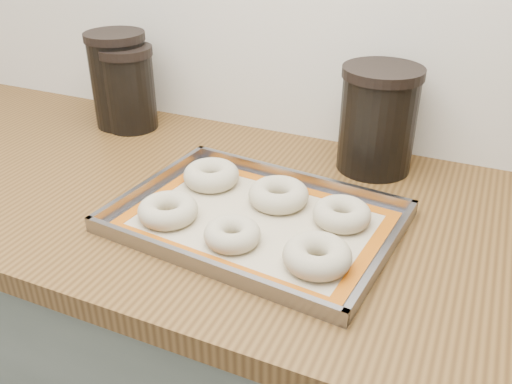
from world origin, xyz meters
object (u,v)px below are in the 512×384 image
at_px(canister_mid, 129,88).
at_px(bagel_front_right, 317,256).
at_px(baking_tray, 256,219).
at_px(canister_left, 120,80).
at_px(bagel_back_left, 211,175).
at_px(bagel_back_right, 342,214).
at_px(canister_right, 378,119).
at_px(bagel_front_left, 168,210).
at_px(bagel_back_mid, 278,195).
at_px(bagel_front_mid, 232,234).

bearing_deg(canister_mid, bagel_front_right, -31.19).
height_order(baking_tray, canister_left, canister_left).
xyz_separation_m(bagel_back_left, canister_mid, (-0.31, 0.18, 0.07)).
height_order(bagel_back_left, canister_left, canister_left).
bearing_deg(canister_mid, bagel_back_left, -30.71).
bearing_deg(bagel_back_right, canister_right, 90.63).
relative_size(bagel_front_left, bagel_back_mid, 0.95).
distance_m(bagel_back_left, canister_right, 0.34).
bearing_deg(canister_left, bagel_front_right, -30.56).
distance_m(bagel_front_mid, bagel_front_right, 0.14).
xyz_separation_m(bagel_back_left, bagel_back_right, (0.27, -0.03, -0.00)).
bearing_deg(bagel_back_mid, bagel_front_left, -140.74).
xyz_separation_m(bagel_front_left, canister_left, (-0.33, 0.33, 0.09)).
height_order(baking_tray, bagel_front_right, bagel_front_right).
bearing_deg(canister_right, bagel_front_mid, -110.86).
height_order(bagel_front_mid, bagel_back_left, bagel_back_left).
bearing_deg(bagel_front_mid, bagel_front_left, 171.45).
relative_size(bagel_front_mid, canister_right, 0.44).
relative_size(bagel_front_right, canister_left, 0.47).
bearing_deg(canister_mid, bagel_back_right, -20.70).
distance_m(baking_tray, bagel_back_mid, 0.07).
bearing_deg(bagel_front_right, bagel_back_mid, 129.38).
bearing_deg(bagel_back_left, baking_tray, -32.88).
height_order(canister_left, canister_mid, canister_left).
xyz_separation_m(bagel_front_mid, bagel_back_mid, (0.02, 0.14, 0.00)).
xyz_separation_m(canister_mid, canister_right, (0.57, 0.02, 0.01)).
height_order(bagel_back_left, bagel_back_mid, bagel_back_left).
bearing_deg(bagel_front_right, canister_left, 149.44).
bearing_deg(bagel_front_left, canister_right, 51.94).
relative_size(baking_tray, bagel_front_right, 4.74).
bearing_deg(bagel_front_right, canister_mid, 148.81).
xyz_separation_m(bagel_front_left, bagel_back_mid, (0.15, 0.12, 0.00)).
distance_m(bagel_front_right, bagel_back_mid, 0.19).
xyz_separation_m(bagel_front_left, bagel_front_right, (0.27, -0.02, 0.00)).
relative_size(bagel_front_mid, bagel_back_mid, 0.85).
distance_m(bagel_front_right, bagel_back_left, 0.31).
relative_size(bagel_front_mid, canister_mid, 0.47).
bearing_deg(bagel_back_mid, bagel_back_right, -7.79).
distance_m(bagel_front_mid, canister_mid, 0.56).
height_order(bagel_front_right, canister_left, canister_left).
bearing_deg(baking_tray, bagel_front_left, -157.76).
xyz_separation_m(bagel_front_mid, canister_left, (-0.46, 0.35, 0.09)).
xyz_separation_m(bagel_front_mid, bagel_back_left, (-0.12, 0.16, 0.00)).
distance_m(bagel_front_mid, bagel_back_right, 0.19).
height_order(baking_tray, bagel_front_mid, bagel_front_mid).
distance_m(bagel_front_left, bagel_front_mid, 0.13).
distance_m(baking_tray, bagel_front_mid, 0.08).
bearing_deg(baking_tray, bagel_back_left, 147.12).
relative_size(bagel_back_left, canister_mid, 0.55).
height_order(bagel_front_left, bagel_back_left, bagel_back_left).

